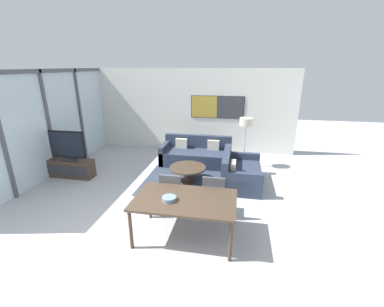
{
  "coord_description": "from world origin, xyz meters",
  "views": [
    {
      "loc": [
        1.81,
        -3.01,
        2.89
      ],
      "look_at": [
        0.78,
        2.5,
        0.95
      ],
      "focal_mm": 24.0,
      "sensor_mm": 36.0,
      "label": 1
    }
  ],
  "objects": [
    {
      "name": "area_rug",
      "position": [
        0.58,
        2.98,
        0.0
      ],
      "size": [
        2.28,
        2.03,
        0.01
      ],
      "color": "#333D4C",
      "rests_on": "ground_plane"
    },
    {
      "name": "dining_chair_left",
      "position": [
        0.56,
        1.45,
        0.51
      ],
      "size": [
        0.46,
        0.46,
        0.89
      ],
      "color": "#4C4C51",
      "rests_on": "ground_plane"
    },
    {
      "name": "dining_table",
      "position": [
        0.98,
        0.74,
        0.69
      ],
      "size": [
        1.73,
        1.04,
        0.75
      ],
      "color": "#423326",
      "rests_on": "ground_plane"
    },
    {
      "name": "ground_plane",
      "position": [
        0.0,
        0.0,
        0.0
      ],
      "size": [
        24.0,
        24.0,
        0.0
      ],
      "primitive_type": "plane",
      "color": "#B2B2B7"
    },
    {
      "name": "fruit_bowl",
      "position": [
        0.74,
        0.64,
        0.79
      ],
      "size": [
        0.25,
        0.25,
        0.07
      ],
      "color": "slate",
      "rests_on": "dining_table"
    },
    {
      "name": "window_wall_left",
      "position": [
        -3.17,
        2.85,
        1.53
      ],
      "size": [
        0.07,
        5.69,
        2.8
      ],
      "color": "silver",
      "rests_on": "ground_plane"
    },
    {
      "name": "wall_back",
      "position": [
        0.04,
        5.69,
        1.41
      ],
      "size": [
        7.35,
        0.09,
        2.8
      ],
      "color": "silver",
      "rests_on": "ground_plane"
    },
    {
      "name": "sofa_side",
      "position": [
        1.87,
        3.1,
        0.27
      ],
      "size": [
        0.95,
        1.56,
        0.82
      ],
      "rotation": [
        0.0,
        0.0,
        1.57
      ],
      "color": "#2D384C",
      "rests_on": "ground_plane"
    },
    {
      "name": "tv_console",
      "position": [
        -2.59,
        2.72,
        0.24
      ],
      "size": [
        1.23,
        0.39,
        0.49
      ],
      "color": "#423326",
      "rests_on": "ground_plane"
    },
    {
      "name": "sofa_main",
      "position": [
        0.58,
        4.35,
        0.27
      ],
      "size": [
        2.1,
        0.95,
        0.82
      ],
      "color": "#2D384C",
      "rests_on": "ground_plane"
    },
    {
      "name": "floor_lamp",
      "position": [
        2.01,
        4.3,
        1.27
      ],
      "size": [
        0.38,
        0.38,
        1.48
      ],
      "color": "#2D2D33",
      "rests_on": "ground_plane"
    },
    {
      "name": "television",
      "position": [
        -2.59,
        2.72,
        0.88
      ],
      "size": [
        1.0,
        0.2,
        0.79
      ],
      "color": "#2D2D33",
      "rests_on": "tv_console"
    },
    {
      "name": "coffee_table",
      "position": [
        0.58,
        2.98,
        0.31
      ],
      "size": [
        0.94,
        0.94,
        0.41
      ],
      "color": "#423326",
      "rests_on": "ground_plane"
    },
    {
      "name": "dining_chair_centre",
      "position": [
        1.41,
        1.5,
        0.51
      ],
      "size": [
        0.46,
        0.46,
        0.89
      ],
      "color": "#4C4C51",
      "rests_on": "ground_plane"
    }
  ]
}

